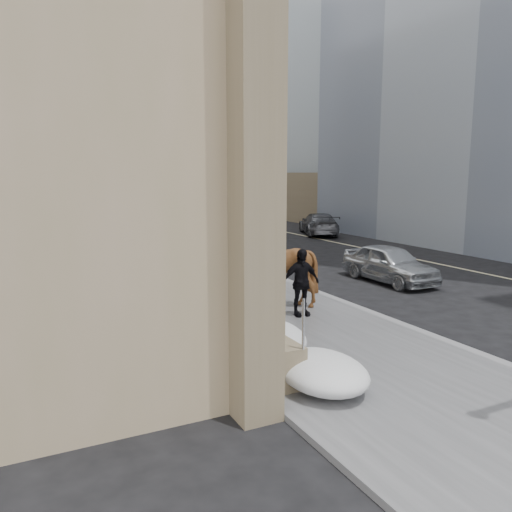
{
  "coord_description": "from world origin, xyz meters",
  "views": [
    {
      "loc": [
        -6.19,
        -9.06,
        3.91
      ],
      "look_at": [
        -0.28,
        2.93,
        1.7
      ],
      "focal_mm": 35.0,
      "sensor_mm": 36.0,
      "label": 1
    }
  ],
  "objects_px": {
    "mounted_horse_right": "(273,264)",
    "pedestrian": "(301,282)",
    "car_grey": "(319,224)",
    "car_silver": "(389,263)",
    "mounted_horse_left": "(201,258)"
  },
  "relations": [
    {
      "from": "car_grey",
      "to": "mounted_horse_left",
      "type": "bearing_deg",
      "value": 66.62
    },
    {
      "from": "mounted_horse_left",
      "to": "pedestrian",
      "type": "relative_size",
      "value": 1.53
    },
    {
      "from": "mounted_horse_left",
      "to": "pedestrian",
      "type": "xyz_separation_m",
      "value": [
        1.47,
        -3.72,
        -0.21
      ]
    },
    {
      "from": "mounted_horse_right",
      "to": "car_silver",
      "type": "distance_m",
      "value": 5.75
    },
    {
      "from": "car_silver",
      "to": "mounted_horse_right",
      "type": "bearing_deg",
      "value": -166.48
    },
    {
      "from": "mounted_horse_right",
      "to": "pedestrian",
      "type": "distance_m",
      "value": 1.36
    },
    {
      "from": "car_silver",
      "to": "mounted_horse_left",
      "type": "bearing_deg",
      "value": 171.07
    },
    {
      "from": "car_silver",
      "to": "car_grey",
      "type": "relative_size",
      "value": 0.83
    },
    {
      "from": "car_grey",
      "to": "car_silver",
      "type": "bearing_deg",
      "value": 89.39
    },
    {
      "from": "pedestrian",
      "to": "car_silver",
      "type": "xyz_separation_m",
      "value": [
        5.4,
        2.68,
        -0.35
      ]
    },
    {
      "from": "mounted_horse_right",
      "to": "car_grey",
      "type": "bearing_deg",
      "value": -138.92
    },
    {
      "from": "pedestrian",
      "to": "car_silver",
      "type": "distance_m",
      "value": 6.04
    },
    {
      "from": "mounted_horse_right",
      "to": "car_silver",
      "type": "bearing_deg",
      "value": -177.65
    },
    {
      "from": "pedestrian",
      "to": "car_grey",
      "type": "relative_size",
      "value": 0.37
    },
    {
      "from": "mounted_horse_right",
      "to": "car_silver",
      "type": "xyz_separation_m",
      "value": [
        5.55,
        1.36,
        -0.64
      ]
    }
  ]
}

